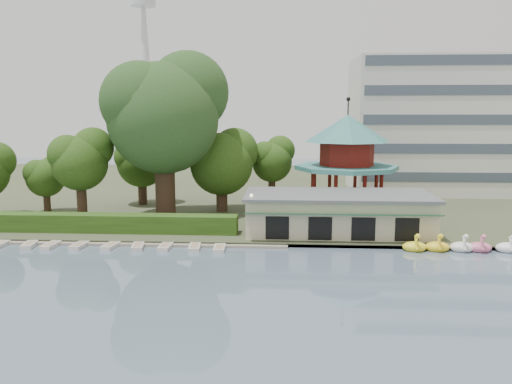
# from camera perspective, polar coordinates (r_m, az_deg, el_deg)

# --- Properties ---
(ground_plane) EXTENTS (220.00, 220.00, 0.00)m
(ground_plane) POSITION_cam_1_polar(r_m,az_deg,el_deg) (30.63, -5.89, -14.58)
(ground_plane) COLOR slate
(ground_plane) RESTS_ON ground
(shore) EXTENTS (220.00, 70.00, 0.40)m
(shore) POSITION_cam_1_polar(r_m,az_deg,el_deg) (80.74, -0.01, 0.38)
(shore) COLOR #424930
(shore) RESTS_ON ground
(embankment) EXTENTS (220.00, 0.60, 0.30)m
(embankment) POSITION_cam_1_polar(r_m,az_deg,el_deg) (46.82, -2.51, -5.98)
(embankment) COLOR gray
(embankment) RESTS_ON ground
(dock) EXTENTS (34.00, 1.60, 0.24)m
(dock) POSITION_cam_1_polar(r_m,az_deg,el_deg) (49.40, -16.57, -5.60)
(dock) COLOR gray
(dock) RESTS_ON ground
(boathouse) EXTENTS (18.60, 9.39, 3.90)m
(boathouse) POSITION_cam_1_polar(r_m,az_deg,el_deg) (50.92, 9.29, -2.31)
(boathouse) COLOR beige
(boathouse) RESTS_ON shore
(pavilion) EXTENTS (12.40, 12.40, 13.50)m
(pavilion) POSITION_cam_1_polar(r_m,az_deg,el_deg) (60.34, 10.34, 4.31)
(pavilion) COLOR beige
(pavilion) RESTS_ON shore
(office_building) EXTENTS (38.00, 18.00, 20.00)m
(office_building) POSITION_cam_1_polar(r_m,az_deg,el_deg) (81.70, 23.54, 6.46)
(office_building) COLOR silver
(office_building) RESTS_ON shore
(broadcast_tower) EXTENTS (8.00, 8.00, 96.00)m
(broadcast_tower) POSITION_cam_1_polar(r_m,az_deg,el_deg) (175.44, -12.60, 15.85)
(broadcast_tower) COLOR silver
(broadcast_tower) RESTS_ON ground
(hedge) EXTENTS (30.00, 2.00, 1.80)m
(hedge) POSITION_cam_1_polar(r_m,az_deg,el_deg) (53.19, -18.47, -3.36)
(hedge) COLOR #2C4D16
(hedge) RESTS_ON shore
(lamp_post) EXTENTS (0.36, 0.36, 4.28)m
(lamp_post) POSITION_cam_1_polar(r_m,az_deg,el_deg) (47.64, -0.53, -1.78)
(lamp_post) COLOR black
(lamp_post) RESTS_ON shore
(big_tree) EXTENTS (13.76, 12.83, 18.92)m
(big_tree) POSITION_cam_1_polar(r_m,az_deg,el_deg) (57.52, -10.37, 9.24)
(big_tree) COLOR #3A281C
(big_tree) RESTS_ON shore
(small_trees) EXTENTS (39.12, 16.38, 10.33)m
(small_trees) POSITION_cam_1_polar(r_m,az_deg,el_deg) (61.77, -12.95, 3.38)
(small_trees) COLOR #3A281C
(small_trees) RESTS_ON shore
(swan_boats) EXTENTS (16.54, 2.06, 1.92)m
(swan_boats) POSITION_cam_1_polar(r_m,az_deg,el_deg) (49.61, 25.89, -5.74)
(swan_boats) COLOR yellow
(swan_boats) RESTS_ON ground
(moored_rowboats) EXTENTS (27.18, 2.72, 0.36)m
(moored_rowboats) POSITION_cam_1_polar(r_m,az_deg,el_deg) (48.89, -19.39, -5.81)
(moored_rowboats) COLOR beige
(moored_rowboats) RESTS_ON ground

